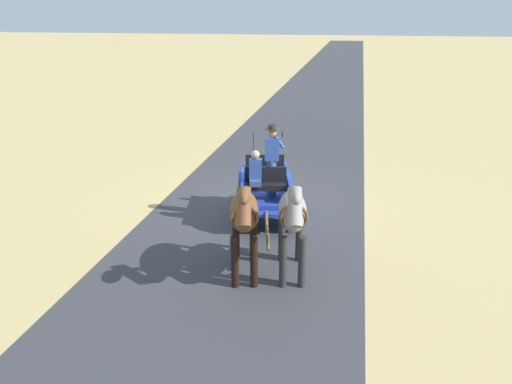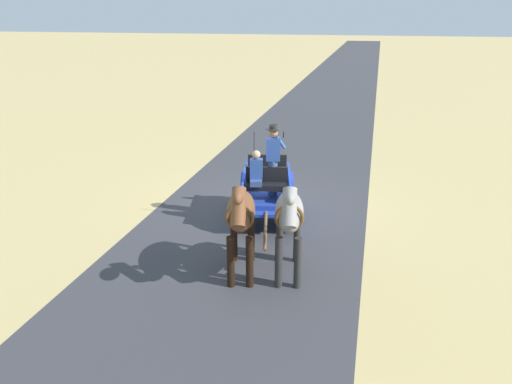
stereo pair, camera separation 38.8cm
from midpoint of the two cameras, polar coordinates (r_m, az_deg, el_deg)
The scene contains 5 objects.
ground_plane at distance 13.99m, azimuth 1.72°, elevation -1.44°, with size 200.00×200.00×0.00m, color tan.
road_surface at distance 13.99m, azimuth 1.72°, elevation -1.43°, with size 5.58×160.00×0.01m, color #38383D.
horse_drawn_carriage at distance 12.84m, azimuth 2.10°, elevation 0.44°, with size 1.87×4.51×2.50m.
horse_near_side at distance 9.84m, azimuth 4.88°, elevation -2.65°, with size 0.81×2.15×2.21m.
horse_off_side at distance 9.83m, azimuth -0.60°, elevation -2.59°, with size 0.88×2.15×2.21m.
Camera 2 is at (-2.78, 12.74, 5.08)m, focal length 35.52 mm.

